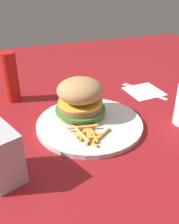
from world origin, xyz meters
TOP-DOWN VIEW (x-y plane):
  - ground_plane at (0.00, 0.00)m, footprint 1.60×1.60m
  - plate at (0.01, 0.01)m, footprint 0.28×0.28m
  - sandwich at (0.00, 0.06)m, footprint 0.14×0.14m
  - fries_pile at (-0.01, -0.04)m, footprint 0.10×0.11m
  - napkin at (0.25, 0.15)m, footprint 0.12×0.12m
  - fork at (0.25, 0.15)m, footprint 0.09×0.16m
  - napkin_dispenser at (-0.21, -0.11)m, footprint 0.09×0.11m
  - ketchup_bottle at (-0.16, 0.23)m, footprint 0.04×0.04m

SIDE VIEW (x-z plane):
  - ground_plane at x=0.00m, z-range 0.00..0.00m
  - napkin at x=0.25m, z-range 0.00..0.00m
  - fork at x=0.25m, z-range 0.00..0.01m
  - plate at x=0.01m, z-range 0.00..0.01m
  - fries_pile at x=-0.01m, z-range 0.01..0.02m
  - napkin_dispenser at x=-0.21m, z-range 0.00..0.11m
  - sandwich at x=0.00m, z-range 0.01..0.12m
  - ketchup_bottle at x=-0.16m, z-range 0.00..0.15m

